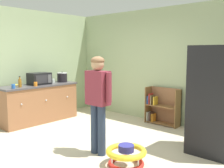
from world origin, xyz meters
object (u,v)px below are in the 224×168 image
Objects in this scene: amber_bottle at (20,83)px; orange_cup at (36,84)px; refrigerator at (215,100)px; baby_walker at (126,155)px; microwave at (39,79)px; blue_cup at (13,86)px; bookshelf at (161,108)px; banana_bunch at (15,85)px; white_cup at (53,81)px; crock_pot at (62,77)px; standing_person at (98,96)px; kitchen_counter at (39,103)px.

orange_cup is (0.10, 0.33, -0.05)m from amber_bottle.
refrigerator reaches higher than baby_walker.
blue_cup is at bearing -75.81° from microwave.
baby_walker is (0.79, -2.30, -0.21)m from bookshelf.
banana_bunch is 1.64× the size of white_cup.
banana_bunch is 1.64× the size of orange_cup.
refrigerator reaches higher than orange_cup.
crock_pot is 1.10× the size of amber_bottle.
amber_bottle is (-3.75, -1.37, 0.11)m from refrigerator.
blue_cup is at bearing -173.65° from standing_person.
refrigerator reaches higher than standing_person.
microwave is at bearing 76.39° from banana_bunch.
amber_bottle reaches higher than bookshelf.
refrigerator reaches higher than crock_pot.
kitchen_counter is 0.71m from banana_bunch.
crock_pot is 2.85× the size of orange_cup.
microwave is 3.08× the size of banana_bunch.
bookshelf is at bearing 29.00° from white_cup.
standing_person is 2.30m from blue_cup.
kitchen_counter is 12.14× the size of banana_bunch.
microwave is at bearing -168.23° from refrigerator.
microwave is 0.79m from blue_cup.
crock_pot is at bearing 158.44° from baby_walker.
baby_walker is at bearing 4.09° from blue_cup.
orange_cup is 0.73m from white_cup.
kitchen_counter is 2.58m from standing_person.
kitchen_counter is 2.92m from bookshelf.
crock_pot is at bearing 97.84° from blue_cup.
blue_cup reaches higher than bookshelf.
orange_cup is at bearing 173.87° from baby_walker.
refrigerator is 3.71× the size of microwave.
kitchen_counter is 19.93× the size of orange_cup.
orange_cup is (-2.26, 0.26, -0.02)m from standing_person.
amber_bottle is at bearing -178.52° from standing_person.
amber_bottle is (-2.99, -0.02, 0.84)m from baby_walker.
crock_pot reaches higher than amber_bottle.
crock_pot is at bearing 90.56° from microwave.
white_cup is (-2.54, 0.94, -0.02)m from standing_person.
kitchen_counter is 19.93× the size of white_cup.
standing_person is 2.61m from banana_bunch.
microwave is (-2.48, 0.50, 0.07)m from standing_person.
blue_cup is 1.00× the size of white_cup.
banana_bunch is (-0.13, -0.54, -0.11)m from microwave.
refrigerator is at bearing 12.27° from kitchen_counter.
refrigerator is 3.88m from crock_pot.
banana_bunch is (-4.00, -1.35, 0.04)m from refrigerator.
bookshelf is 1.41× the size of baby_walker.
bookshelf is 1.77× the size of microwave.
blue_cup is at bearing -75.00° from kitchen_counter.
standing_person is 2.53m from microwave.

